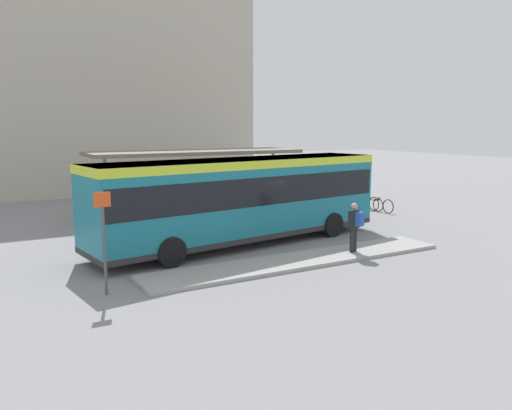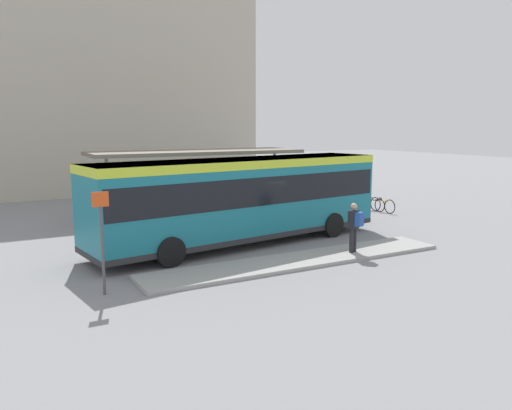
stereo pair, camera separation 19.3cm
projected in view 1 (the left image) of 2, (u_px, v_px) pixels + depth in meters
ground_plane at (243, 244)px, 19.28m from camera, size 120.00×120.00×0.00m
curb_island at (301, 260)px, 16.70m from camera, size 10.97×1.80×0.12m
city_bus at (243, 195)px, 18.99m from camera, size 12.22×4.19×3.29m
pedestrian_waiting at (355, 224)px, 17.41m from camera, size 0.51×0.54×1.74m
bicycle_yellow at (381, 205)px, 26.44m from camera, size 0.48×1.77×0.76m
bicycle_black at (371, 204)px, 26.98m from camera, size 0.48×1.65×0.71m
bicycle_blue at (360, 203)px, 27.46m from camera, size 0.48×1.58×0.69m
station_shelter at (196, 153)px, 25.42m from camera, size 10.83×3.39×3.29m
potted_planter_near_shelter at (286, 203)px, 25.48m from camera, size 0.85×0.85×1.26m
platform_sign at (104, 238)px, 13.20m from camera, size 0.44×0.08×2.80m
station_building at (51, 84)px, 36.26m from camera, size 26.11×13.72×15.17m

